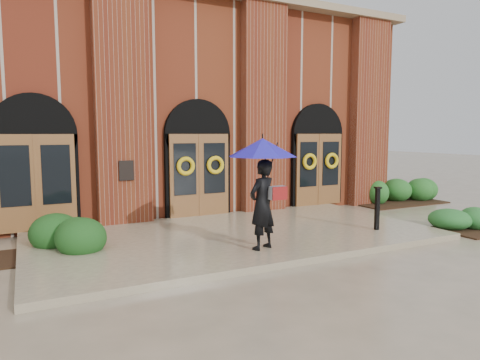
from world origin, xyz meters
TOP-DOWN VIEW (x-y plane):
  - ground at (0.00, 0.00)m, footprint 90.00×90.00m
  - landing at (0.00, 0.15)m, footprint 10.00×5.30m
  - church_building at (0.00, 8.78)m, footprint 16.20×12.53m
  - man_with_umbrella at (-0.19, -1.47)m, footprint 1.96×1.96m
  - metal_post at (3.43, -1.21)m, footprint 0.18×0.18m
  - hedge_wall_left at (-5.20, 0.69)m, footprint 3.18×1.27m
  - hedge_wall_right at (8.00, 2.17)m, footprint 3.31×1.32m
  - hedge_front_right at (6.11, -2.00)m, footprint 1.53×1.31m

SIDE VIEW (x-z plane):
  - ground at x=0.00m, z-range 0.00..0.00m
  - landing at x=0.00m, z-range 0.00..0.15m
  - hedge_front_right at x=6.11m, z-range 0.00..0.54m
  - hedge_wall_left at x=-5.20m, z-range 0.00..0.82m
  - hedge_wall_right at x=8.00m, z-range 0.00..0.85m
  - metal_post at x=3.43m, z-range 0.18..1.31m
  - man_with_umbrella at x=-0.19m, z-range 0.63..3.05m
  - church_building at x=0.00m, z-range 0.00..7.00m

